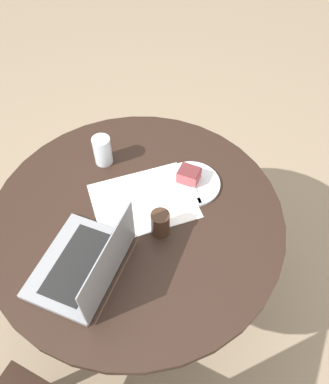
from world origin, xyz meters
The scene contains 9 objects.
ground_plane centered at (0.00, 0.00, 0.00)m, with size 12.00×12.00×0.00m, color gray.
dining_table centered at (0.00, 0.00, 0.59)m, with size 1.10×1.10×0.75m.
paper_document centered at (0.06, 0.02, 0.75)m, with size 0.47×0.44×0.00m.
plate centered at (0.24, -0.07, 0.76)m, with size 0.23×0.23×0.01m.
cake_slice centered at (0.25, -0.05, 0.79)m, with size 0.09×0.10×0.06m.
fork centered at (0.22, -0.11, 0.77)m, with size 0.11×0.15×0.00m.
coffee_glass centered at (0.00, -0.12, 0.80)m, with size 0.07×0.07×0.10m.
water_glass centered at (0.11, 0.28, 0.81)m, with size 0.07×0.07×0.13m.
laptop centered at (-0.27, -0.03, 0.79)m, with size 0.40×0.35×0.22m.
Camera 1 is at (-0.55, -0.59, 1.89)m, focal length 35.00 mm.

